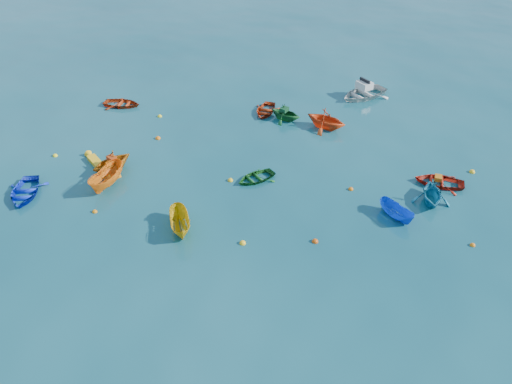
% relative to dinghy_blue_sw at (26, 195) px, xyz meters
% --- Properties ---
extents(ground, '(160.00, 160.00, 0.00)m').
position_rel_dinghy_blue_sw_xyz_m(ground, '(13.61, -0.37, 0.00)').
color(ground, '#0A3F4E').
rests_on(ground, ground).
extents(dinghy_blue_sw, '(3.62, 4.07, 0.70)m').
position_rel_dinghy_blue_sw_xyz_m(dinghy_blue_sw, '(0.00, 0.00, 0.00)').
color(dinghy_blue_sw, '#102ED0').
rests_on(dinghy_blue_sw, ground).
extents(dinghy_orange_w, '(3.35, 3.55, 1.48)m').
position_rel_dinghy_blue_sw_xyz_m(dinghy_orange_w, '(3.53, 4.33, 0.00)').
color(dinghy_orange_w, orange).
rests_on(dinghy_orange_w, ground).
extents(sampan_yellow_mid, '(2.55, 3.09, 1.15)m').
position_rel_dinghy_blue_sw_xyz_m(sampan_yellow_mid, '(10.64, 0.27, 0.00)').
color(sampan_yellow_mid, gold).
rests_on(sampan_yellow_mid, ground).
extents(dinghy_green_e, '(3.10, 3.25, 0.55)m').
position_rel_dinghy_blue_sw_xyz_m(dinghy_green_e, '(12.94, 6.44, 0.00)').
color(dinghy_green_e, '#14571A').
rests_on(dinghy_green_e, ground).
extents(dinghy_cyan_se, '(2.78, 3.08, 1.43)m').
position_rel_dinghy_blue_sw_xyz_m(dinghy_cyan_se, '(23.80, 7.80, 0.00)').
color(dinghy_cyan_se, teal).
rests_on(dinghy_cyan_se, ground).
extents(dinghy_red_nw, '(3.35, 2.63, 0.63)m').
position_rel_dinghy_blue_sw_xyz_m(dinghy_red_nw, '(-1.12, 12.89, 0.00)').
color(dinghy_red_nw, '#A72F0D').
rests_on(dinghy_red_nw, ground).
extents(sampan_orange_n, '(1.40, 3.39, 1.29)m').
position_rel_dinghy_blue_sw_xyz_m(sampan_orange_n, '(4.29, 2.64, 0.00)').
color(sampan_orange_n, orange).
rests_on(sampan_orange_n, ground).
extents(dinghy_green_n, '(3.06, 2.80, 1.36)m').
position_rel_dinghy_blue_sw_xyz_m(dinghy_green_n, '(12.27, 15.12, 0.00)').
color(dinghy_green_n, '#135323').
rests_on(dinghy_green_n, ground).
extents(dinghy_red_ne, '(3.18, 2.36, 0.63)m').
position_rel_dinghy_blue_sw_xyz_m(dinghy_red_ne, '(24.17, 9.94, 0.00)').
color(dinghy_red_ne, '#A81D0E').
rests_on(dinghy_red_ne, ground).
extents(sampan_blue_far, '(2.59, 2.30, 0.98)m').
position_rel_dinghy_blue_sw_xyz_m(sampan_blue_far, '(21.98, 5.52, 0.00)').
color(sampan_blue_far, blue).
rests_on(sampan_blue_far, ground).
extents(dinghy_red_far, '(2.25, 3.04, 0.61)m').
position_rel_dinghy_blue_sw_xyz_m(dinghy_red_far, '(10.43, 15.74, 0.00)').
color(dinghy_red_far, '#A72D0D').
rests_on(dinghy_red_far, ground).
extents(dinghy_orange_far, '(3.75, 3.44, 1.66)m').
position_rel_dinghy_blue_sw_xyz_m(dinghy_orange_far, '(15.57, 14.87, 0.00)').
color(dinghy_orange_far, '#D54214').
rests_on(dinghy_orange_far, ground).
extents(kayak_yellow, '(3.51, 2.61, 0.39)m').
position_rel_dinghy_blue_sw_xyz_m(kayak_yellow, '(2.58, 4.22, 0.00)').
color(kayak_yellow, yellow).
rests_on(kayak_yellow, ground).
extents(motorboat_white, '(5.17, 5.41, 1.51)m').
position_rel_dinghy_blue_sw_xyz_m(motorboat_white, '(17.32, 21.38, 0.00)').
color(motorboat_white, silver).
rests_on(motorboat_white, ground).
extents(tarp_orange_a, '(0.72, 0.65, 0.29)m').
position_rel_dinghy_blue_sw_xyz_m(tarp_orange_a, '(3.55, 4.37, 0.88)').
color(tarp_orange_a, '#B03A12').
rests_on(tarp_orange_a, dinghy_orange_w).
extents(tarp_green_b, '(0.65, 0.77, 0.32)m').
position_rel_dinghy_blue_sw_xyz_m(tarp_green_b, '(12.18, 15.14, 0.84)').
color(tarp_green_b, '#104021').
rests_on(tarp_green_b, dinghy_green_n).
extents(tarp_orange_b, '(0.47, 0.60, 0.28)m').
position_rel_dinghy_blue_sw_xyz_m(tarp_orange_b, '(24.07, 9.93, 0.46)').
color(tarp_orange_b, '#BD6713').
rests_on(tarp_orange_b, dinghy_red_ne).
extents(buoy_or_a, '(0.31, 0.31, 0.31)m').
position_rel_dinghy_blue_sw_xyz_m(buoy_or_a, '(5.07, -0.01, 0.00)').
color(buoy_or_a, orange).
rests_on(buoy_or_a, ground).
extents(buoy_ye_a, '(0.36, 0.36, 0.36)m').
position_rel_dinghy_blue_sw_xyz_m(buoy_ye_a, '(14.36, 0.35, 0.00)').
color(buoy_ye_a, yellow).
rests_on(buoy_ye_a, ground).
extents(buoy_or_b, '(0.36, 0.36, 0.36)m').
position_rel_dinghy_blue_sw_xyz_m(buoy_or_b, '(18.07, 1.83, 0.00)').
color(buoy_or_b, '#CF4A0B').
rests_on(buoy_or_b, ground).
extents(buoy_ye_b, '(0.34, 0.34, 0.34)m').
position_rel_dinghy_blue_sw_xyz_m(buoy_ye_b, '(-1.24, 4.46, 0.00)').
color(buoy_ye_b, yellow).
rests_on(buoy_ye_b, ground).
extents(buoy_or_c, '(0.39, 0.39, 0.39)m').
position_rel_dinghy_blue_sw_xyz_m(buoy_or_c, '(4.33, 9.06, 0.00)').
color(buoy_or_c, orange).
rests_on(buoy_or_c, ground).
extents(buoy_ye_c, '(0.36, 0.36, 0.36)m').
position_rel_dinghy_blue_sw_xyz_m(buoy_ye_c, '(11.43, 5.77, 0.00)').
color(buoy_ye_c, yellow).
rests_on(buoy_ye_c, ground).
extents(buoy_or_d, '(0.30, 0.30, 0.30)m').
position_rel_dinghy_blue_sw_xyz_m(buoy_or_d, '(26.26, 4.44, 0.00)').
color(buoy_or_d, orange).
rests_on(buoy_or_d, ground).
extents(buoy_ye_d, '(0.34, 0.34, 0.34)m').
position_rel_dinghy_blue_sw_xyz_m(buoy_ye_d, '(2.73, 12.24, 0.00)').
color(buoy_ye_d, yellow).
rests_on(buoy_ye_d, ground).
extents(buoy_or_e, '(0.32, 0.32, 0.32)m').
position_rel_dinghy_blue_sw_xyz_m(buoy_or_e, '(18.98, 7.43, 0.00)').
color(buoy_or_e, '#DA640B').
rests_on(buoy_or_e, ground).
extents(buoy_ye_e, '(0.39, 0.39, 0.39)m').
position_rel_dinghy_blue_sw_xyz_m(buoy_ye_e, '(26.19, 12.12, 0.00)').
color(buoy_ye_e, yellow).
rests_on(buoy_ye_e, ground).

